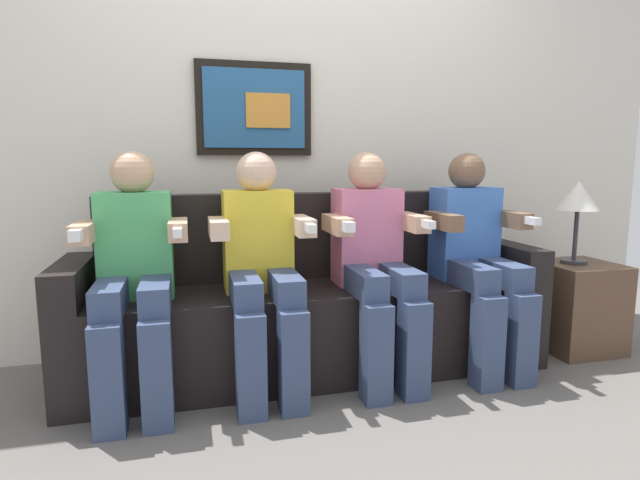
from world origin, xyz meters
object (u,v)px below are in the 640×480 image
Objects in this scene: couch at (311,310)px; person_rightmost at (476,252)px; person_right_center at (374,257)px; side_table_right at (577,306)px; person_leftmost at (134,268)px; table_lamp at (578,200)px; person_left_center at (261,262)px.

person_rightmost is (0.83, -0.17, 0.29)m from couch.
person_right_center reaches higher than side_table_right.
person_leftmost is 1.66m from person_rightmost.
person_right_center and person_rightmost have the same top height.
table_lamp is (1.49, -0.10, 0.55)m from couch.
person_left_center is at bearing -148.64° from couch.
person_left_center is at bearing 0.05° from person_leftmost.
couch is 0.90m from person_rightmost.
person_leftmost is at bearing 180.00° from person_right_center.
person_right_center reaches higher than couch.
table_lamp is at bearing 5.87° from person_rightmost.
person_left_center reaches higher than couch.
person_left_center is 1.00× the size of person_rightmost.
side_table_right is at bearing 1.49° from person_leftmost.
person_rightmost reaches higher than table_lamp.
person_rightmost is at bearing 0.02° from person_leftmost.
couch is at bearing 168.54° from person_rightmost.
person_rightmost is at bearing -175.01° from side_table_right.
table_lamp is at bearing 169.54° from side_table_right.
table_lamp is at bearing 1.69° from person_leftmost.
person_right_center is at bearing -177.19° from side_table_right.
side_table_right is at bearing 4.99° from person_rightmost.
person_leftmost is 0.55m from person_left_center.
side_table_right is at bearing -10.46° from table_lamp.
side_table_right is at bearing -4.01° from couch.
person_left_center is 1.00× the size of person_right_center.
person_leftmost is at bearing -178.51° from side_table_right.
person_leftmost reaches higher than couch.
couch is 2.12× the size of person_leftmost.
person_left_center reaches higher than side_table_right.
person_right_center is (1.11, 0.00, 0.00)m from person_leftmost.
person_right_center is (0.28, -0.17, 0.29)m from couch.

